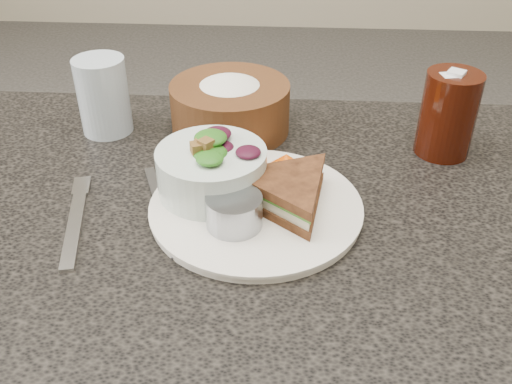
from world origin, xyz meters
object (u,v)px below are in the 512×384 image
at_px(sandwich, 287,192).
at_px(dressing_ramekin, 234,211).
at_px(dinner_plate, 256,208).
at_px(bread_basket, 230,100).
at_px(cola_glass, 449,110).
at_px(water_glass, 103,96).
at_px(salad_bowl, 211,164).

xyz_separation_m(sandwich, dressing_ramekin, (-0.06, -0.04, -0.00)).
relative_size(dinner_plate, dressing_ramekin, 3.93).
distance_m(bread_basket, cola_glass, 0.32).
bearing_deg(dinner_plate, sandwich, 0.40).
bearing_deg(dinner_plate, bread_basket, 103.98).
distance_m(dressing_ramekin, cola_glass, 0.36).
bearing_deg(bread_basket, water_glass, -175.98).
xyz_separation_m(salad_bowl, dressing_ramekin, (0.03, -0.07, -0.02)).
relative_size(salad_bowl, bread_basket, 0.77).
distance_m(dressing_ramekin, bread_basket, 0.26).
bearing_deg(bread_basket, cola_glass, -8.69).
relative_size(dressing_ramekin, cola_glass, 0.50).
bearing_deg(dressing_ramekin, cola_glass, 36.36).
bearing_deg(cola_glass, dressing_ramekin, -143.64).
relative_size(cola_glass, water_glass, 1.15).
relative_size(sandwich, water_glass, 1.32).
xyz_separation_m(dinner_plate, water_glass, (-0.24, 0.20, 0.05)).
bearing_deg(salad_bowl, water_glass, 137.20).
bearing_deg(sandwich, water_glass, -176.99).
relative_size(sandwich, cola_glass, 1.15).
height_order(sandwich, dressing_ramekin, sandwich).
relative_size(bread_basket, cola_glass, 1.36).
bearing_deg(salad_bowl, dinner_plate, -25.74).
bearing_deg(dinner_plate, water_glass, 140.60).
xyz_separation_m(bread_basket, cola_glass, (0.32, -0.05, 0.02)).
distance_m(dinner_plate, salad_bowl, 0.08).
xyz_separation_m(dinner_plate, cola_glass, (0.26, 0.17, 0.06)).
distance_m(sandwich, cola_glass, 0.28).
height_order(sandwich, water_glass, water_glass).
xyz_separation_m(salad_bowl, water_glass, (-0.19, 0.17, 0.01)).
xyz_separation_m(dressing_ramekin, cola_glass, (0.29, 0.21, 0.04)).
relative_size(dinner_plate, bread_basket, 1.44).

